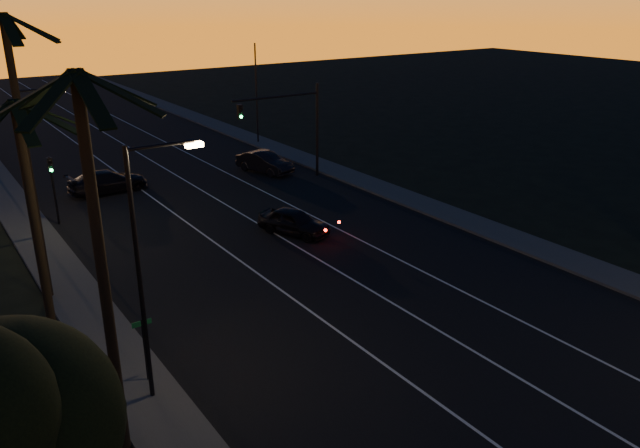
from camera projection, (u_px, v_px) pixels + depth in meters
road at (278, 242)px, 35.23m from camera, size 20.00×170.00×0.01m
sidewalk_left at (73, 291)px, 29.27m from camera, size 2.40×170.00×0.16m
sidewalk_right at (423, 204)px, 41.13m from camera, size 2.40×170.00×0.16m
lane_stripe_left at (230, 253)px, 33.63m from camera, size 0.12×160.00×0.01m
lane_stripe_mid at (285, 240)px, 35.49m from camera, size 0.12×160.00×0.01m
lane_stripe_right at (335, 227)px, 37.34m from camera, size 0.12×160.00×0.01m
palm_near at (98, 237)px, 16.81m from camera, size 4.25×4.16×11.53m
palm_mid at (32, 210)px, 21.41m from camera, size 4.25×4.16×10.03m
palm_far at (23, 136)px, 26.10m from camera, size 4.25×4.16×12.53m
streetlight_left_near at (146, 256)px, 19.97m from camera, size 2.55×0.26×9.00m
streetlight_left_far at (32, 152)px, 33.97m from camera, size 2.55×0.26×8.50m
street_sign at (144, 343)px, 21.98m from camera, size 0.70×0.06×2.60m
signal_mast at (290, 117)px, 45.05m from camera, size 7.10×0.41×7.00m
signal_post at (52, 178)px, 36.90m from camera, size 0.28×0.37×4.20m
far_pole_right at (257, 94)px, 56.46m from camera, size 0.14×0.14×9.00m
lead_car at (294, 222)px, 36.14m from camera, size 3.49×5.12×1.48m
right_car at (265, 162)px, 48.44m from camera, size 2.97×5.11×1.59m
cross_car at (108, 181)px, 43.62m from camera, size 5.54×2.54×1.57m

